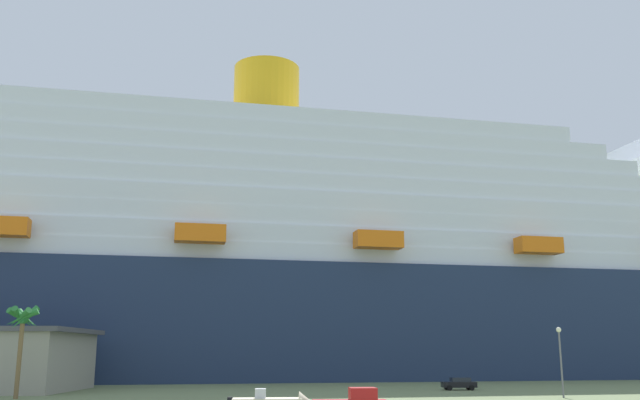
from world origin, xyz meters
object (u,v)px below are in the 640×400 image
Objects in this scene: cruise_ship at (410,278)px; street_lamp at (560,351)px; parked_car_black_coupe at (459,383)px; palm_tree at (23,323)px.

street_lamp is at bearing -87.61° from cruise_ship.
street_lamp reaches higher than parked_car_black_coupe.
cruise_ship is 60.12m from street_lamp.
palm_tree is at bearing -167.05° from parked_car_black_coupe.
cruise_ship is 57.28× the size of parked_car_black_coupe.
parked_car_black_coupe is at bearing -95.61° from cruise_ship.
cruise_ship is at bearing 44.37° from palm_tree.
cruise_ship is at bearing 84.39° from parked_car_black_coupe.
parked_car_black_coupe is (51.49, 11.84, -7.05)m from palm_tree.
parked_car_black_coupe is (-6.63, 15.79, -4.09)m from street_lamp.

